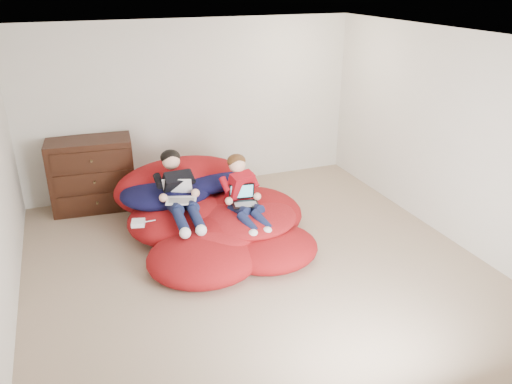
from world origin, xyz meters
The scene contains 9 objects.
room_shell centered at (0.00, 0.00, 0.22)m, with size 5.10×5.10×2.77m.
dresser centered at (-1.55, 2.20, 0.50)m, with size 1.16×0.67×1.01m.
beanbag_pile centered at (-0.25, 0.82, 0.26)m, with size 2.30×2.48×0.89m.
cream_pillow centered at (-0.73, 1.66, 0.62)m, with size 0.42×0.27×0.27m, color silver.
older_boy centered at (-0.64, 0.91, 0.68)m, with size 0.35×1.19×0.71m.
younger_boy centered at (0.09, 0.59, 0.64)m, with size 0.40×0.97×0.75m.
laptop_white centered at (-0.64, 0.82, 0.63)m, with size 0.41×0.47×0.24m.
laptop_black centered at (0.09, 0.56, 0.56)m, with size 0.34×0.32×0.23m.
power_adapter centered at (-1.18, 0.65, 0.42)m, with size 0.15×0.15×0.06m, color white.
Camera 1 is at (-1.77, -4.61, 3.06)m, focal length 35.00 mm.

